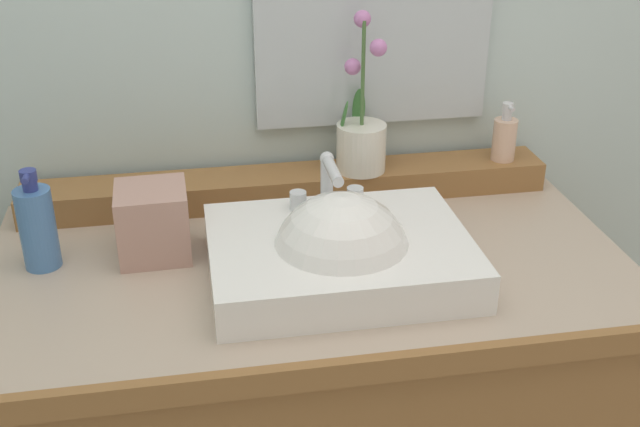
{
  "coord_description": "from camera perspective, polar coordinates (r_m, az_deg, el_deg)",
  "views": [
    {
      "loc": [
        -0.21,
        -1.28,
        1.58
      ],
      "look_at": [
        0.02,
        -0.02,
        0.94
      ],
      "focal_mm": 44.39,
      "sensor_mm": 36.0,
      "label": 1
    }
  ],
  "objects": [
    {
      "name": "back_ledge",
      "position": [
        1.7,
        -2.23,
        2.01
      ],
      "size": [
        1.12,
        0.11,
        0.06
      ],
      "primitive_type": "cube",
      "color": "olive",
      "rests_on": "vanity_cabinet"
    },
    {
      "name": "sink_basin",
      "position": [
        1.41,
        1.47,
        -3.22
      ],
      "size": [
        0.46,
        0.36,
        0.27
      ],
      "color": "white",
      "rests_on": "vanity_cabinet"
    },
    {
      "name": "potted_plant",
      "position": [
        1.68,
        2.99,
        5.62
      ],
      "size": [
        0.11,
        0.12,
        0.34
      ],
      "color": "silver",
      "rests_on": "back_ledge"
    },
    {
      "name": "soap_dispenser",
      "position": [
        1.78,
        13.16,
        5.36
      ],
      "size": [
        0.05,
        0.05,
        0.13
      ],
      "color": "beige",
      "rests_on": "back_ledge"
    },
    {
      "name": "lotion_bottle",
      "position": [
        1.51,
        -19.71,
        -0.87
      ],
      "size": [
        0.07,
        0.07,
        0.19
      ],
      "color": "#4876B1",
      "rests_on": "vanity_cabinet"
    },
    {
      "name": "tissue_box",
      "position": [
        1.5,
        -11.94,
        -0.6
      ],
      "size": [
        0.13,
        0.13,
        0.14
      ],
      "primitive_type": "cube",
      "rotation": [
        0.0,
        0.0,
        0.02
      ],
      "color": "tan",
      "rests_on": "vanity_cabinet"
    },
    {
      "name": "mirror",
      "position": [
        1.69,
        3.95,
        13.95
      ],
      "size": [
        0.5,
        0.02,
        0.46
      ],
      "primitive_type": "cube",
      "color": "silver"
    }
  ]
}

